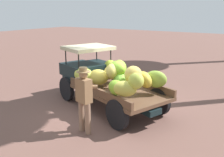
% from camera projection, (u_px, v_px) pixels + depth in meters
% --- Properties ---
extents(ground_plane, '(60.00, 60.00, 0.00)m').
position_uv_depth(ground_plane, '(107.00, 109.00, 8.05)').
color(ground_plane, brown).
extents(truck, '(4.66, 2.90, 1.85)m').
position_uv_depth(truck, '(105.00, 77.00, 8.11)').
color(truck, black).
rests_on(truck, ground).
extents(farmer, '(0.53, 0.49, 1.72)m').
position_uv_depth(farmer, '(84.00, 96.00, 6.27)').
color(farmer, '#8F6B53').
rests_on(farmer, ground).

